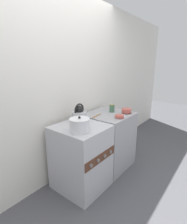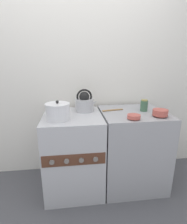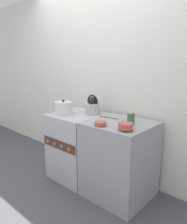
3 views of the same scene
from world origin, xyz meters
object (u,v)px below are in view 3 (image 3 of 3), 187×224
at_px(enamel_bowl, 126,126).
at_px(stove, 78,145).
at_px(small_ceramic_bowl, 100,123).
at_px(kettle, 93,107).
at_px(cooking_pot, 63,108).
at_px(storage_jar, 131,118).

bearing_deg(enamel_bowl, stove, 167.98).
relative_size(enamel_bowl, small_ceramic_bowl, 1.17).
relative_size(kettle, cooking_pot, 1.07).
bearing_deg(kettle, stove, -134.49).
bearing_deg(kettle, enamel_bowl, -24.20).
height_order(kettle, small_ceramic_bowl, kettle).
xyz_separation_m(stove, kettle, (0.14, 0.14, 0.51)).
relative_size(kettle, small_ceramic_bowl, 1.98).
bearing_deg(small_ceramic_bowl, stove, 158.70).
distance_m(stove, kettle, 0.55).
height_order(kettle, storage_jar, kettle).
height_order(stove, cooking_pot, cooking_pot).
height_order(stove, small_ceramic_bowl, small_ceramic_bowl).
bearing_deg(storage_jar, cooking_pot, -170.94).
bearing_deg(small_ceramic_bowl, kettle, 140.11).
distance_m(kettle, storage_jar, 0.64).
distance_m(stove, small_ceramic_bowl, 0.75).
height_order(enamel_bowl, small_ceramic_bowl, enamel_bowl).
bearing_deg(cooking_pot, storage_jar, 9.06).
bearing_deg(cooking_pot, enamel_bowl, -3.98).
bearing_deg(storage_jar, kettle, 170.45).
distance_m(stove, enamel_bowl, 0.98).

